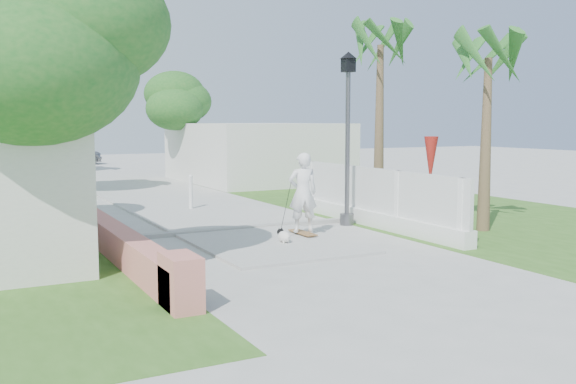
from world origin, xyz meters
TOP-DOWN VIEW (x-y plane):
  - ground at (0.00, 0.00)m, footprint 90.00×90.00m
  - path_strip at (0.00, 20.00)m, footprint 3.20×36.00m
  - curb at (0.00, 6.00)m, footprint 6.50×0.25m
  - grass_right at (7.00, 8.00)m, footprint 8.00×20.00m
  - pink_wall at (-3.30, 3.55)m, footprint 0.45×8.20m
  - lattice_fence at (3.40, 5.00)m, footprint 0.35×7.00m
  - building_right at (6.00, 18.00)m, footprint 6.00×8.00m
  - street_lamp at (2.90, 5.50)m, footprint 0.44×0.44m
  - bollard at (0.20, 10.00)m, footprint 0.14×0.14m
  - patio_umbrella at (4.80, 4.50)m, footprint 0.36×0.36m
  - tree_left_near at (-4.48, 2.98)m, footprint 3.60×3.60m
  - tree_path_left at (-2.98, 15.98)m, footprint 3.40×3.40m
  - tree_path_right at (3.22, 19.98)m, footprint 3.00×3.00m
  - tree_path_far at (-2.78, 25.98)m, footprint 3.20×3.20m
  - palm_far at (4.60, 6.50)m, footprint 1.80×1.80m
  - palm_near at (5.40, 3.20)m, footprint 1.80×1.80m
  - skateboarder at (0.84, 4.42)m, footprint 1.21×1.00m
  - dog at (0.21, 3.86)m, footprint 0.24×0.52m
  - parked_car at (0.05, 33.18)m, footprint 4.37×2.01m

SIDE VIEW (x-z plane):
  - ground at x=0.00m, z-range 0.00..0.00m
  - grass_right at x=7.00m, z-range 0.00..0.01m
  - path_strip at x=0.00m, z-range 0.00..0.06m
  - curb at x=0.00m, z-range 0.00..0.10m
  - dog at x=0.21m, z-range 0.01..0.37m
  - pink_wall at x=-3.30m, z-range -0.09..0.71m
  - lattice_fence at x=3.40m, z-range -0.21..1.29m
  - bollard at x=0.20m, z-range 0.04..1.13m
  - parked_car at x=0.05m, z-range 0.00..1.45m
  - skateboarder at x=0.84m, z-range -0.04..1.92m
  - building_right at x=6.00m, z-range 0.00..2.60m
  - patio_umbrella at x=4.80m, z-range 0.54..2.84m
  - street_lamp at x=2.90m, z-range 0.21..4.65m
  - tree_path_right at x=3.22m, z-range 1.10..5.89m
  - tree_path_far at x=-2.78m, z-range 1.23..6.40m
  - tree_path_left at x=-2.98m, z-range 1.21..6.43m
  - tree_left_near at x=-4.48m, z-range 1.18..6.46m
  - palm_near at x=5.40m, z-range 1.60..6.30m
  - palm_far at x=4.60m, z-range 1.83..7.13m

